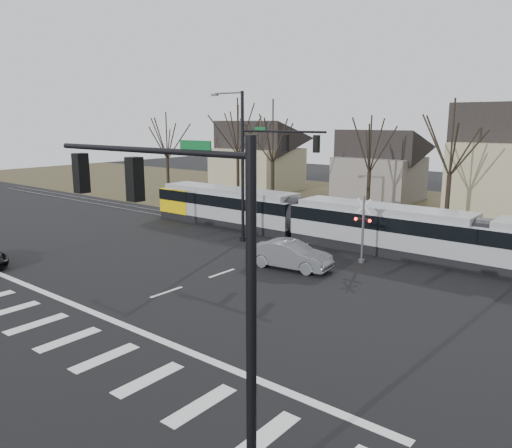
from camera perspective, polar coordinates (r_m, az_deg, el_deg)
The scene contains 14 objects.
ground at distance 23.95m, azimuth -13.83°, elevation -8.82°, with size 140.00×140.00×0.00m, color black.
grass_verge at distance 49.52m, azimuth 16.98°, elevation 1.60°, with size 140.00×28.00×0.01m, color #38331E.
crosswalk at distance 21.96m, azimuth -22.30°, elevation -11.28°, with size 27.00×2.60×0.01m.
stop_line at distance 22.99m, azimuth -17.45°, elevation -9.89°, with size 28.00×0.35×0.01m, color silver.
lane_dashes at distance 35.45m, azimuth 7.13°, elevation -1.85°, with size 0.18×30.00×0.01m.
rail_pair at distance 35.28m, azimuth 6.96°, elevation -1.87°, with size 90.00×1.52×0.06m.
tram at distance 32.99m, azimuth 13.96°, elevation -0.24°, with size 39.38×2.92×2.99m.
sedan at distance 28.46m, azimuth 3.94°, elevation -3.53°, with size 4.98×2.31×1.58m, color slate.
signal_pole_near_right at distance 11.27m, azimuth -8.00°, elevation -4.33°, with size 6.72×0.44×8.00m.
signal_pole_far at distance 33.09m, azimuth 0.57°, elevation 7.27°, with size 9.28×0.44×10.20m.
rail_crossing_signal at distance 29.93m, azimuth 12.10°, elevation -0.85°, with size 1.08×0.36×4.00m.
tree_row at distance 42.64m, azimuth 16.81°, elevation 6.83°, with size 59.20×7.20×10.00m.
house_a at distance 60.89m, azimuth 0.15°, elevation 8.13°, with size 9.72×8.64×8.60m.
house_b at distance 54.66m, azimuth 13.95°, elevation 6.86°, with size 8.64×7.56×7.65m.
Camera 1 is at (18.08, -13.36, 8.26)m, focal length 35.00 mm.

